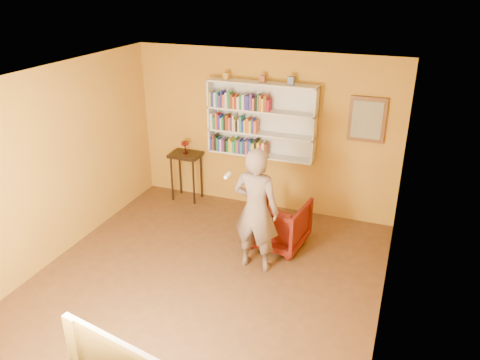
# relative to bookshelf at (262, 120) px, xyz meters

# --- Properties ---
(room_shell) EXTENTS (5.30, 5.80, 2.88)m
(room_shell) POSITION_rel_bookshelf_xyz_m (0.00, -2.41, -0.58)
(room_shell) COLOR #4C2F18
(room_shell) RESTS_ON ground
(bookshelf) EXTENTS (1.80, 0.29, 1.23)m
(bookshelf) POSITION_rel_bookshelf_xyz_m (0.00, 0.00, 0.00)
(bookshelf) COLOR silver
(bookshelf) RESTS_ON room_shell
(books_row_lower) EXTENTS (0.99, 0.19, 0.27)m
(books_row_lower) POSITION_rel_bookshelf_xyz_m (-0.36, -0.11, -0.47)
(books_row_lower) COLOR #222A9E
(books_row_lower) RESTS_ON bookshelf
(books_row_middle) EXTENTS (0.81, 0.19, 0.27)m
(books_row_middle) POSITION_rel_bookshelf_xyz_m (-0.46, -0.10, -0.08)
(books_row_middle) COLOR silver
(books_row_middle) RESTS_ON bookshelf
(books_row_upper) EXTENTS (1.02, 0.19, 0.27)m
(books_row_upper) POSITION_rel_bookshelf_xyz_m (-0.34, -0.11, 0.30)
(books_row_upper) COLOR yellow
(books_row_upper) RESTS_ON bookshelf
(ornament_left) EXTENTS (0.08, 0.08, 0.11)m
(ornament_left) POSITION_rel_bookshelf_xyz_m (-0.61, -0.06, 0.68)
(ornament_left) COLOR #B48733
(ornament_left) RESTS_ON bookshelf
(ornament_centre) EXTENTS (0.08, 0.08, 0.11)m
(ornament_centre) POSITION_rel_bookshelf_xyz_m (0.01, -0.06, 0.68)
(ornament_centre) COLOR brown
(ornament_centre) RESTS_ON bookshelf
(ornament_right) EXTENTS (0.09, 0.09, 0.13)m
(ornament_right) POSITION_rel_bookshelf_xyz_m (0.47, -0.06, 0.68)
(ornament_right) COLOR slate
(ornament_right) RESTS_ON bookshelf
(framed_painting) EXTENTS (0.55, 0.05, 0.70)m
(framed_painting) POSITION_rel_bookshelf_xyz_m (1.65, 0.05, 0.16)
(framed_painting) COLOR brown
(framed_painting) RESTS_ON room_shell
(console_table) EXTENTS (0.54, 0.41, 0.88)m
(console_table) POSITION_rel_bookshelf_xyz_m (-1.36, -0.16, -0.87)
(console_table) COLOR black
(console_table) RESTS_ON ground
(ruby_lustre) EXTENTS (0.14, 0.14, 0.23)m
(ruby_lustre) POSITION_rel_bookshelf_xyz_m (-1.36, -0.16, -0.55)
(ruby_lustre) COLOR maroon
(ruby_lustre) RESTS_ON console_table
(armchair) EXTENTS (0.89, 0.91, 0.74)m
(armchair) POSITION_rel_bookshelf_xyz_m (0.64, -1.10, -1.23)
(armchair) COLOR #440604
(armchair) RESTS_ON ground
(person) EXTENTS (0.67, 0.46, 1.77)m
(person) POSITION_rel_bookshelf_xyz_m (0.51, -1.77, -0.71)
(person) COLOR brown
(person) RESTS_ON ground
(game_remote) EXTENTS (0.04, 0.15, 0.04)m
(game_remote) POSITION_rel_bookshelf_xyz_m (0.22, -2.05, -0.13)
(game_remote) COLOR white
(game_remote) RESTS_ON person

